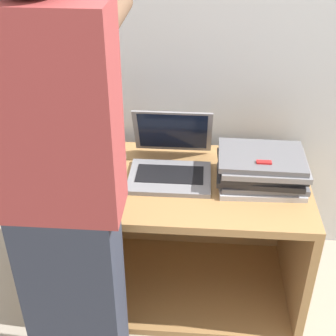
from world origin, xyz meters
The scene contains 7 objects.
wall_back centered at (0.00, 0.75, 1.20)m, with size 8.00×0.05×2.40m.
cart centered at (0.00, 0.39, 0.32)m, with size 1.21×0.64×0.63m.
laptop_open centered at (0.00, 0.38, 0.69)m, with size 0.36×0.37×0.26m.
laptop_stack_left centered at (-0.39, 0.32, 0.67)m, with size 0.36×0.27×0.07m.
laptop_stack_right centered at (0.39, 0.32, 0.71)m, with size 0.38×0.29×0.14m.
person centered at (-0.31, -0.17, 0.87)m, with size 0.40×0.53×1.72m.
inventory_tag centered at (0.39, 0.26, 0.78)m, with size 0.06×0.02×0.01m.
Camera 1 is at (0.12, -1.37, 1.76)m, focal length 50.00 mm.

